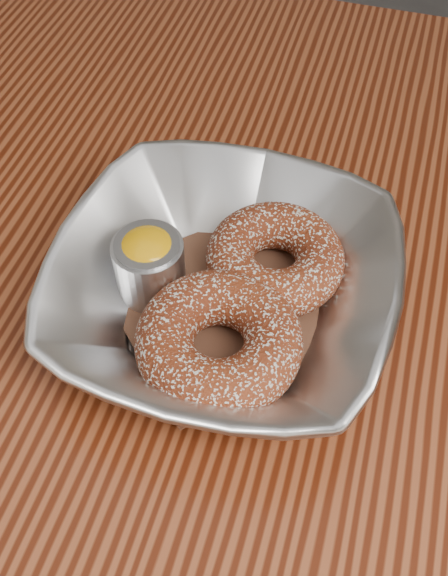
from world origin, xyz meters
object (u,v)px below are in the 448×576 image
(ramekin, at_px, (149,263))
(table, at_px, (195,321))
(donut_front, at_px, (219,341))
(serving_bowl, at_px, (224,288))
(donut_back, at_px, (275,258))

(ramekin, bearing_deg, table, 75.44)
(table, bearing_deg, donut_front, -61.08)
(table, distance_m, donut_front, 0.17)
(serving_bowl, relative_size, ramekin, 4.36)
(donut_back, height_order, ramekin, ramekin)
(table, bearing_deg, ramekin, -104.56)
(table, relative_size, ramekin, 21.74)
(serving_bowl, xyz_separation_m, donut_back, (0.03, 0.04, -0.00))
(donut_back, xyz_separation_m, ramekin, (-0.08, -0.04, 0.01))
(serving_bowl, relative_size, donut_front, 2.15)
(serving_bowl, bearing_deg, ramekin, 178.58)
(donut_back, relative_size, donut_front, 0.91)
(donut_front, bearing_deg, ramekin, 145.43)
(table, height_order, ramekin, ramekin)
(table, distance_m, ramekin, 0.14)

